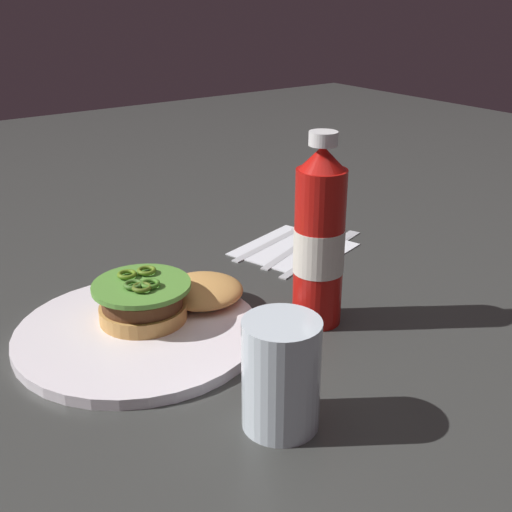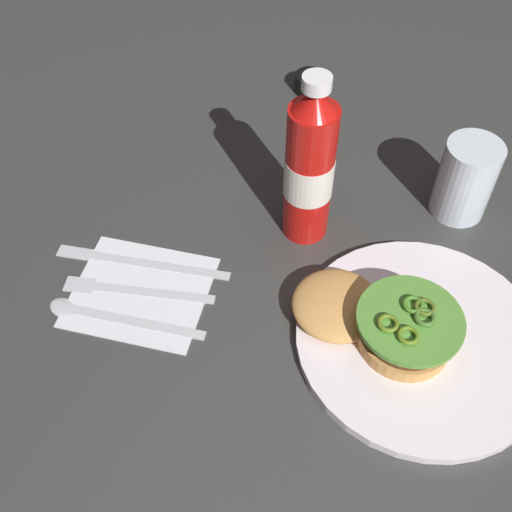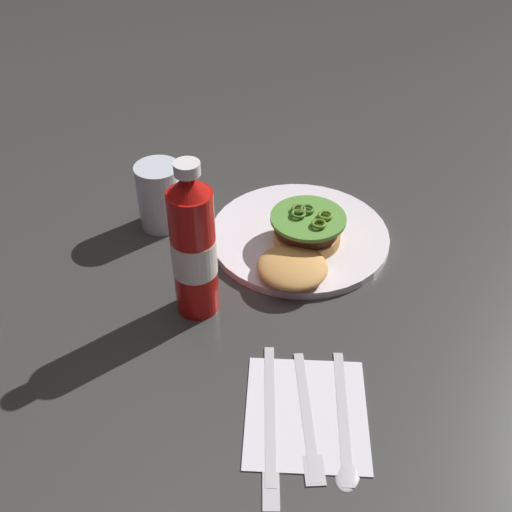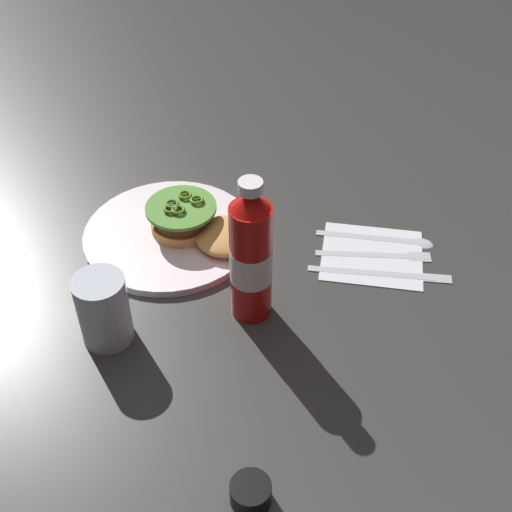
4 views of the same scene
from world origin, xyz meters
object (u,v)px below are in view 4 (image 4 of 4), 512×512
object	(u,v)px
water_glass	(103,309)
butter_knife	(389,273)
dinner_plate	(170,234)
ketchup_bottle	(251,257)
burger_sandwich	(198,224)
condiment_cup	(251,493)
spoon_utensil	(391,238)
fork_utensil	(384,254)
napkin	(372,255)

from	to	relation	value
water_glass	butter_knife	distance (m)	0.43
dinner_plate	ketchup_bottle	size ratio (longest dim) A/B	1.22
dinner_plate	water_glass	xyz separation A→B (m)	(0.03, -0.22, 0.05)
burger_sandwich	condiment_cup	world-z (taller)	burger_sandwich
dinner_plate	burger_sandwich	world-z (taller)	burger_sandwich
water_glass	spoon_utensil	size ratio (longest dim) A/B	0.58
water_glass	spoon_utensil	distance (m)	0.48
ketchup_bottle	spoon_utensil	bearing A→B (deg)	60.38
fork_utensil	napkin	bearing A→B (deg)	-157.35
dinner_plate	fork_utensil	distance (m)	0.35
water_glass	ketchup_bottle	bearing A→B (deg)	39.97
butter_knife	fork_utensil	distance (m)	0.04
ketchup_bottle	water_glass	bearing A→B (deg)	-140.03
water_glass	butter_knife	world-z (taller)	water_glass
napkin	spoon_utensil	distance (m)	0.05
burger_sandwich	butter_knife	size ratio (longest dim) A/B	0.89
ketchup_bottle	condiment_cup	size ratio (longest dim) A/B	4.82
napkin	fork_utensil	xyz separation A→B (m)	(0.02, 0.01, 0.00)
dinner_plate	fork_utensil	xyz separation A→B (m)	(0.33, 0.11, -0.00)
napkin	spoon_utensil	bearing A→B (deg)	72.10
spoon_utensil	dinner_plate	bearing A→B (deg)	-155.30
burger_sandwich	spoon_utensil	bearing A→B (deg)	25.43
napkin	spoon_utensil	world-z (taller)	spoon_utensil
condiment_cup	spoon_utensil	bearing A→B (deg)	89.27
burger_sandwich	water_glass	distance (m)	0.24
napkin	condiment_cup	bearing A→B (deg)	-88.81
butter_knife	burger_sandwich	bearing A→B (deg)	-170.00
water_glass	butter_knife	bearing A→B (deg)	42.66
ketchup_bottle	butter_knife	bearing A→B (deg)	45.12
water_glass	fork_utensil	world-z (taller)	water_glass
napkin	dinner_plate	bearing A→B (deg)	-161.95
burger_sandwich	water_glass	xyz separation A→B (m)	(-0.01, -0.24, 0.02)
fork_utensil	spoon_utensil	bearing A→B (deg)	91.70
spoon_utensil	napkin	bearing A→B (deg)	-107.90
condiment_cup	fork_utensil	world-z (taller)	condiment_cup
condiment_cup	fork_utensil	xyz separation A→B (m)	(0.01, 0.46, -0.01)
condiment_cup	spoon_utensil	size ratio (longest dim) A/B	0.26
condiment_cup	spoon_utensil	world-z (taller)	condiment_cup
water_glass	spoon_utensil	xyz separation A→B (m)	(0.29, 0.37, -0.05)
burger_sandwich	spoon_utensil	size ratio (longest dim) A/B	1.03
napkin	ketchup_bottle	bearing A→B (deg)	-122.30
burger_sandwich	condiment_cup	distance (m)	0.46
water_glass	condiment_cup	distance (m)	0.32
dinner_plate	spoon_utensil	distance (m)	0.36
burger_sandwich	spoon_utensil	xyz separation A→B (m)	(0.28, 0.13, -0.03)
burger_sandwich	ketchup_bottle	distance (m)	0.19
butter_knife	spoon_utensil	bearing A→B (deg)	105.22
water_glass	napkin	size ratio (longest dim) A/B	0.68
condiment_cup	burger_sandwich	bearing A→B (deg)	126.81
burger_sandwich	butter_knife	world-z (taller)	burger_sandwich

